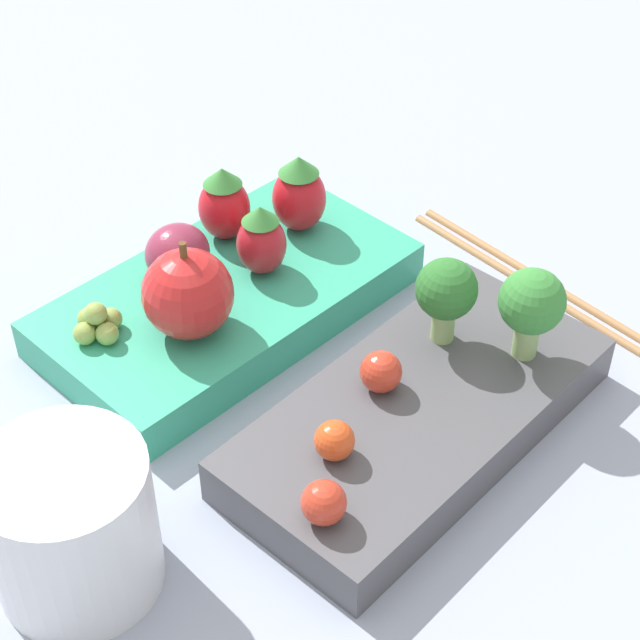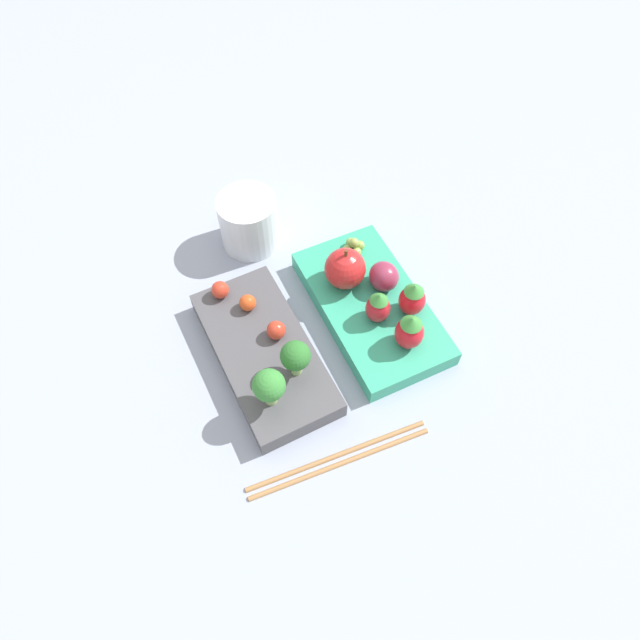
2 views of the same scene
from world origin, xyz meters
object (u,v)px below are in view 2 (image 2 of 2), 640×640
object	(u,v)px
strawberry_0	(410,331)
plum	(384,276)
strawberry_2	(412,299)
chopsticks_pair	(339,459)
cherry_tomato_2	(220,290)
grape_cluster	(354,247)
bento_box_fruit	(373,309)
broccoli_floret_1	(295,357)
drinking_cup	(249,222)
strawberry_1	(378,307)
cherry_tomato_1	(248,303)
broccoli_floret_0	(269,386)
bento_box_savoury	(265,353)
apple	(345,269)
cherry_tomato_0	(278,333)

from	to	relation	value
strawberry_0	plum	distance (m)	0.09
strawberry_2	chopsticks_pair	size ratio (longest dim) A/B	0.24
cherry_tomato_2	grape_cluster	bearing A→B (deg)	-90.06
bento_box_fruit	broccoli_floret_1	bearing A→B (deg)	111.73
drinking_cup	chopsticks_pair	world-z (taller)	drinking_cup
strawberry_1	drinking_cup	world-z (taller)	drinking_cup
cherry_tomato_1	chopsticks_pair	xyz separation A→B (m)	(-0.21, -0.03, -0.03)
broccoli_floret_0	strawberry_0	distance (m)	0.17
plum	drinking_cup	world-z (taller)	drinking_cup
strawberry_2	chopsticks_pair	world-z (taller)	strawberry_2
cherry_tomato_1	plum	xyz separation A→B (m)	(-0.03, -0.17, 0.01)
strawberry_0	plum	xyz separation A→B (m)	(0.09, -0.01, -0.01)
strawberry_2	bento_box_savoury	bearing A→B (deg)	83.39
bento_box_savoury	chopsticks_pair	size ratio (longest dim) A/B	1.07
cherry_tomato_2	bento_box_savoury	bearing A→B (deg)	-166.65
broccoli_floret_0	strawberry_1	distance (m)	0.17
strawberry_1	bento_box_savoury	bearing A→B (deg)	84.16
broccoli_floret_0	strawberry_0	xyz separation A→B (m)	(0.01, -0.17, -0.01)
bento_box_savoury	strawberry_2	xyz separation A→B (m)	(-0.02, -0.18, 0.04)
bento_box_savoury	cherry_tomato_1	xyz separation A→B (m)	(0.06, -0.00, 0.02)
broccoli_floret_1	strawberry_2	bearing A→B (deg)	-81.84
cherry_tomato_1	strawberry_2	size ratio (longest dim) A/B	0.42
apple	cherry_tomato_2	bearing A→B (deg)	74.81
cherry_tomato_1	cherry_tomato_2	size ratio (longest dim) A/B	0.94
strawberry_0	strawberry_1	distance (m)	0.05
broccoli_floret_1	chopsticks_pair	size ratio (longest dim) A/B	0.25
cherry_tomato_2	strawberry_0	xyz separation A→B (m)	(-0.15, -0.18, 0.01)
strawberry_0	plum	bearing A→B (deg)	-8.00
grape_cluster	drinking_cup	xyz separation A→B (m)	(0.09, 0.11, 0.00)
broccoli_floret_1	plum	bearing A→B (deg)	-64.36
cherry_tomato_1	grape_cluster	bearing A→B (deg)	-78.82
bento_box_fruit	cherry_tomato_0	distance (m)	0.13
broccoli_floret_1	cherry_tomato_0	xyz separation A→B (m)	(0.05, 0.00, -0.02)
plum	drinking_cup	size ratio (longest dim) A/B	0.51
bento_box_savoury	strawberry_1	distance (m)	0.15
strawberry_0	bento_box_savoury	bearing A→B (deg)	68.94
cherry_tomato_1	strawberry_1	distance (m)	0.16
cherry_tomato_0	drinking_cup	bearing A→B (deg)	-9.01
bento_box_fruit	broccoli_floret_0	distance (m)	0.18
apple	bento_box_fruit	bearing A→B (deg)	-158.24
strawberry_2	apple	bearing A→B (deg)	37.30
broccoli_floret_0	cherry_tomato_2	bearing A→B (deg)	2.07
bento_box_savoury	strawberry_0	size ratio (longest dim) A/B	4.33
broccoli_floret_1	chopsticks_pair	distance (m)	0.12
cherry_tomato_0	cherry_tomato_2	distance (m)	0.10
grape_cluster	chopsticks_pair	world-z (taller)	grape_cluster
broccoli_floret_0	plum	xyz separation A→B (m)	(0.09, -0.19, -0.02)
bento_box_fruit	grape_cluster	world-z (taller)	grape_cluster
apple	strawberry_2	size ratio (longest dim) A/B	1.22
apple	broccoli_floret_0	bearing A→B (deg)	129.23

